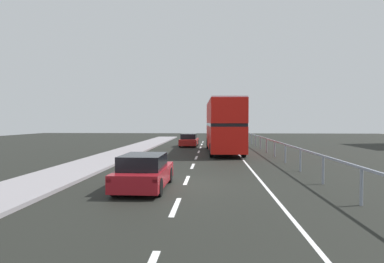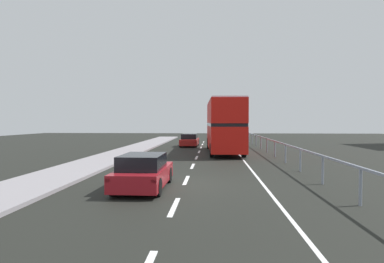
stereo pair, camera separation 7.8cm
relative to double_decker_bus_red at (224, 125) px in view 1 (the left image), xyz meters
The scene contains 7 objects.
ground_plane 14.34m from the double_decker_bus_red, 98.48° to the right, with size 74.05×120.00×0.10m, color black.
near_sidewalk_kerb 16.31m from the double_decker_bus_red, 119.99° to the right, with size 2.96×80.00×0.14m, color gray.
lane_paint_markings 5.97m from the double_decker_bus_red, 91.44° to the right, with size 3.36×46.00×0.01m.
bridge_side_railing 6.29m from the double_decker_bus_red, 54.27° to the right, with size 0.10×42.00×1.20m.
double_decker_bus_red is the anchor object (origin of this frame).
hatchback_car_near 15.62m from the double_decker_bus_red, 103.32° to the right, with size 1.79×4.05×1.33m.
sedan_car_ahead 7.78m from the double_decker_bus_red, 116.01° to the left, with size 1.84×4.36×1.32m.
Camera 1 is at (1.08, -13.65, 2.57)m, focal length 31.10 mm.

